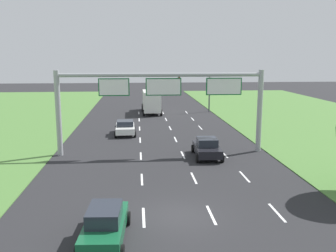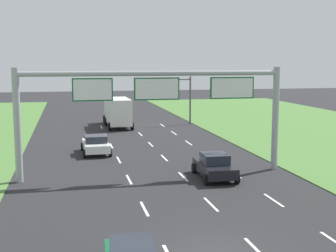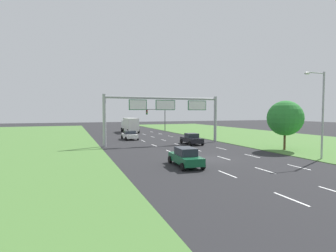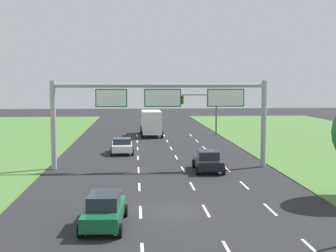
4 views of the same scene
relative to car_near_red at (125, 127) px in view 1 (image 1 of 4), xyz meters
The scene contains 10 objects.
ground_plane 21.13m from the car_near_red, 81.07° to the right, with size 200.00×200.00×0.00m, color #262628.
lane_dashes_inner_left 11.98m from the car_near_red, 82.65° to the right, with size 0.14×56.40×0.01m.
lane_dashes_inner_right 12.90m from the car_near_red, 67.02° to the right, with size 0.14×56.40×0.01m.
lane_dashes_slip 14.62m from the car_near_red, 54.27° to the right, with size 0.14×56.40×0.01m.
car_near_red is the anchor object (origin of this frame).
car_lead_silver 11.82m from the car_near_red, 54.30° to the right, with size 2.30×4.29×1.58m.
car_mid_lane 23.19m from the car_near_red, 90.52° to the right, with size 2.19×4.46×1.60m.
box_truck 15.56m from the car_near_red, 77.58° to the left, with size 2.78×7.87×3.26m.
sign_gantry 9.73m from the car_near_red, 66.62° to the right, with size 17.24×0.44×7.00m.
traffic_light_mast 18.69m from the car_near_red, 57.16° to the left, with size 4.76×0.49×5.60m.
Camera 1 is at (-2.00, -17.94, 8.07)m, focal length 40.00 mm.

